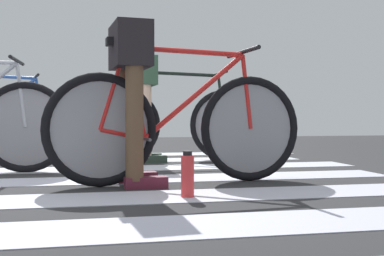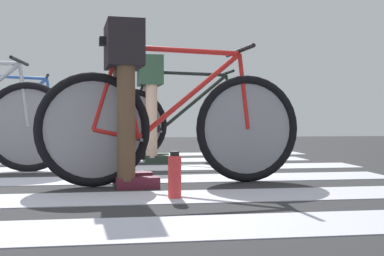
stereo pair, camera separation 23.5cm
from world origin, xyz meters
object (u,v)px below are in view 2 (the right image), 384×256
at_px(water_bottle, 175,176).
at_px(traffic_cone, 246,135).
at_px(bicycle_4_of_4, 3,122).
at_px(bicycle_3_of_4, 182,122).
at_px(cyclist_3_of_4, 150,94).
at_px(cyclist_1_of_4, 124,81).
at_px(bicycle_1_of_4, 173,125).

distance_m(water_bottle, traffic_cone, 2.50).
relative_size(bicycle_4_of_4, traffic_cone, 3.24).
relative_size(bicycle_3_of_4, traffic_cone, 3.27).
relative_size(cyclist_3_of_4, bicycle_4_of_4, 0.60).
distance_m(cyclist_1_of_4, bicycle_4_of_4, 2.71).
distance_m(bicycle_4_of_4, water_bottle, 3.29).
bearing_deg(bicycle_3_of_4, bicycle_1_of_4, -101.79).
distance_m(bicycle_1_of_4, cyclist_3_of_4, 1.68).
height_order(cyclist_1_of_4, water_bottle, cyclist_1_of_4).
bearing_deg(water_bottle, cyclist_1_of_4, 116.43).
bearing_deg(cyclist_3_of_4, bicycle_3_of_4, 0.00).
distance_m(cyclist_3_of_4, traffic_cone, 1.07).
bearing_deg(cyclist_1_of_4, cyclist_3_of_4, 75.53).
relative_size(bicycle_1_of_4, cyclist_3_of_4, 1.69).
xyz_separation_m(bicycle_1_of_4, bicycle_3_of_4, (0.27, 1.67, 0.00)).
bearing_deg(cyclist_1_of_4, bicycle_3_of_4, 65.79).
xyz_separation_m(water_bottle, traffic_cone, (0.99, 2.30, 0.13)).
xyz_separation_m(cyclist_1_of_4, bicycle_3_of_4, (0.58, 1.70, -0.28)).
distance_m(bicycle_3_of_4, water_bottle, 2.26).
bearing_deg(bicycle_4_of_4, bicycle_3_of_4, -30.44).
xyz_separation_m(bicycle_1_of_4, water_bottle, (-0.05, -0.55, -0.26)).
bearing_deg(water_bottle, bicycle_1_of_4, 84.97).
bearing_deg(traffic_cone, bicycle_1_of_4, -118.43).
height_order(cyclist_1_of_4, cyclist_3_of_4, cyclist_1_of_4).
bearing_deg(water_bottle, bicycle_3_of_4, 81.92).
height_order(cyclist_3_of_4, water_bottle, cyclist_3_of_4).
xyz_separation_m(cyclist_3_of_4, bicycle_4_of_4, (-1.53, 0.69, -0.28)).
bearing_deg(cyclist_3_of_4, traffic_cone, 2.21).
relative_size(bicycle_3_of_4, cyclist_3_of_4, 1.70).
relative_size(bicycle_1_of_4, water_bottle, 6.84).
xyz_separation_m(bicycle_4_of_4, traffic_cone, (2.52, -0.61, -0.13)).
relative_size(cyclist_1_of_4, bicycle_3_of_4, 0.59).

